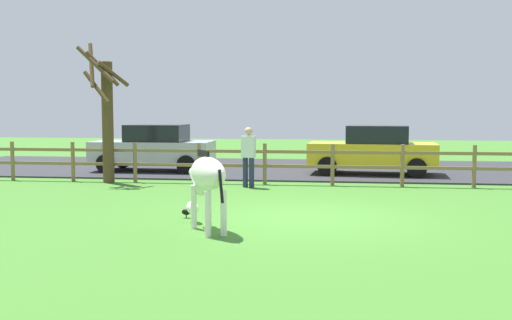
{
  "coord_description": "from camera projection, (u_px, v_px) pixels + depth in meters",
  "views": [
    {
      "loc": [
        0.48,
        -11.69,
        2.14
      ],
      "look_at": [
        -1.15,
        0.64,
        1.07
      ],
      "focal_mm": 41.86,
      "sensor_mm": 36.0,
      "label": 1
    }
  ],
  "objects": [
    {
      "name": "crow_on_grass",
      "position": [
        187.0,
        212.0,
        11.69
      ],
      "size": [
        0.21,
        0.1,
        0.2
      ],
      "color": "black",
      "rests_on": "ground_plane"
    },
    {
      "name": "parked_car_yellow",
      "position": [
        373.0,
        149.0,
        19.05
      ],
      "size": [
        4.12,
        2.12,
        1.56
      ],
      "color": "yellow",
      "rests_on": "parking_asphalt"
    },
    {
      "name": "paddock_fence",
      "position": [
        298.0,
        161.0,
        16.74
      ],
      "size": [
        21.07,
        0.11,
        1.16
      ],
      "color": "olive",
      "rests_on": "ground_plane"
    },
    {
      "name": "zebra",
      "position": [
        206.0,
        179.0,
        10.37
      ],
      "size": [
        1.2,
        1.73,
        1.41
      ],
      "color": "white",
      "rests_on": "ground_plane"
    },
    {
      "name": "parked_car_silver",
      "position": [
        154.0,
        147.0,
        20.09
      ],
      "size": [
        4.01,
        1.9,
        1.56
      ],
      "color": "#B7BABF",
      "rests_on": "parking_asphalt"
    },
    {
      "name": "visitor_near_fence",
      "position": [
        248.0,
        154.0,
        16.18
      ],
      "size": [
        0.39,
        0.28,
        1.64
      ],
      "color": "#232847",
      "rests_on": "ground_plane"
    },
    {
      "name": "parking_asphalt",
      "position": [
        321.0,
        169.0,
        20.97
      ],
      "size": [
        28.0,
        7.4,
        0.05
      ],
      "primitive_type": "cube",
      "color": "#2D2D33",
      "rests_on": "ground_plane"
    },
    {
      "name": "ground_plane",
      "position": [
        309.0,
        217.0,
        11.79
      ],
      "size": [
        60.0,
        60.0,
        0.0
      ],
      "primitive_type": "plane",
      "color": "#3D7528"
    },
    {
      "name": "bare_tree",
      "position": [
        106.0,
        113.0,
        17.08
      ],
      "size": [
        1.39,
        0.98,
        4.03
      ],
      "color": "#513A23",
      "rests_on": "ground_plane"
    }
  ]
}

